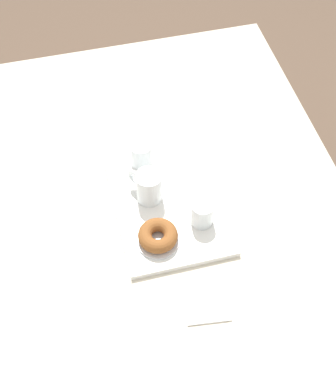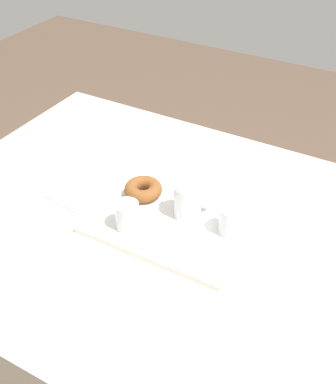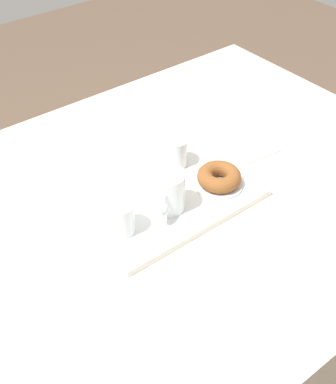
{
  "view_description": "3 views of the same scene",
  "coord_description": "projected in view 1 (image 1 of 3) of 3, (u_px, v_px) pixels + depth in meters",
  "views": [
    {
      "loc": [
        0.9,
        -0.22,
        2.06
      ],
      "look_at": [
        -0.02,
        0.01,
        0.78
      ],
      "focal_mm": 51.98,
      "sensor_mm": 36.0,
      "label": 1
    },
    {
      "loc": [
        -0.5,
        0.89,
        1.65
      ],
      "look_at": [
        0.04,
        -0.05,
        0.81
      ],
      "focal_mm": 46.46,
      "sensor_mm": 36.0,
      "label": 2
    },
    {
      "loc": [
        -0.58,
        -0.76,
        1.59
      ],
      "look_at": [
        0.0,
        -0.01,
        0.77
      ],
      "focal_mm": 48.69,
      "sensor_mm": 36.0,
      "label": 3
    }
  ],
  "objects": [
    {
      "name": "ground_plane",
      "position": [
        167.0,
        312.0,
        2.2
      ],
      "size": [
        6.0,
        6.0,
        0.0
      ],
      "primitive_type": "plane",
      "color": "brown"
    },
    {
      "name": "water_glass_near",
      "position": [
        202.0,
        214.0,
        1.52
      ],
      "size": [
        0.06,
        0.06,
        0.08
      ],
      "color": "white",
      "rests_on": "serving_tray"
    },
    {
      "name": "donut_plate_left",
      "position": [
        158.0,
        240.0,
        1.51
      ],
      "size": [
        0.12,
        0.12,
        0.01
      ],
      "primitive_type": "cylinder",
      "color": "silver",
      "rests_on": "serving_tray"
    },
    {
      "name": "paper_napkin",
      "position": [
        206.0,
        300.0,
        1.43
      ],
      "size": [
        0.14,
        0.13,
        0.01
      ],
      "primitive_type": "cube",
      "rotation": [
        0.0,
        0.0,
        -0.12
      ],
      "color": "white",
      "rests_on": "dining_table"
    },
    {
      "name": "dining_table",
      "position": [
        167.0,
        220.0,
        1.67
      ],
      "size": [
        1.47,
        1.06,
        0.74
      ],
      "color": "beige",
      "rests_on": "ground"
    },
    {
      "name": "sugar_donut_left",
      "position": [
        158.0,
        235.0,
        1.49
      ],
      "size": [
        0.11,
        0.11,
        0.04
      ],
      "primitive_type": "torus",
      "color": "brown",
      "rests_on": "donut_plate_left"
    },
    {
      "name": "tea_mug_left",
      "position": [
        149.0,
        187.0,
        1.56
      ],
      "size": [
        0.1,
        0.09,
        0.1
      ],
      "color": "white",
      "rests_on": "serving_tray"
    },
    {
      "name": "water_glass_far",
      "position": [
        141.0,
        155.0,
        1.65
      ],
      "size": [
        0.06,
        0.06,
        0.08
      ],
      "color": "white",
      "rests_on": "serving_tray"
    },
    {
      "name": "serving_tray",
      "position": [
        168.0,
        203.0,
        1.6
      ],
      "size": [
        0.43,
        0.3,
        0.02
      ],
      "primitive_type": "cube",
      "color": "white",
      "rests_on": "dining_table"
    }
  ]
}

